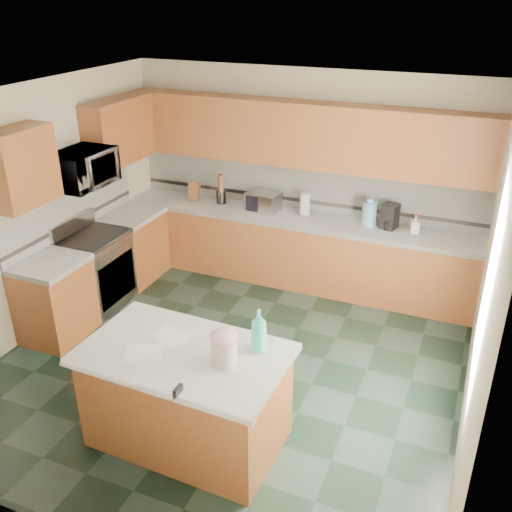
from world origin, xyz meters
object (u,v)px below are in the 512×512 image
at_px(island_base, 187,399).
at_px(island_top, 184,354).
at_px(knife_block, 194,191).
at_px(toaster_oven, 263,202).
at_px(coffee_maker, 390,216).
at_px(treat_jar, 224,352).
at_px(soap_bottle_island, 259,330).

distance_m(island_base, island_top, 0.46).
bearing_deg(knife_block, island_base, -71.84).
height_order(knife_block, toaster_oven, knife_block).
xyz_separation_m(island_base, island_top, (0.00, 0.00, 0.46)).
xyz_separation_m(knife_block, coffee_maker, (2.64, 0.03, 0.02)).
distance_m(island_base, treat_jar, 0.70).
relative_size(island_base, island_top, 0.94).
bearing_deg(treat_jar, island_base, -166.53).
bearing_deg(island_base, treat_jar, -1.58).
bearing_deg(coffee_maker, island_base, -93.57).
bearing_deg(treat_jar, coffee_maker, 95.28).
bearing_deg(treat_jar, island_top, -166.53).
bearing_deg(treat_jar, toaster_oven, 123.66).
bearing_deg(coffee_maker, soap_bottle_island, -84.97).
height_order(island_base, soap_bottle_island, soap_bottle_island).
bearing_deg(knife_block, island_top, -71.84).
relative_size(island_top, toaster_oven, 4.04).
distance_m(treat_jar, toaster_oven, 3.34).
distance_m(island_top, knife_block, 3.55).
height_order(island_base, coffee_maker, coffee_maker).
height_order(soap_bottle_island, knife_block, soap_bottle_island).
distance_m(soap_bottle_island, coffee_maker, 2.99).
bearing_deg(toaster_oven, coffee_maker, 9.63).
xyz_separation_m(toaster_oven, coffee_maker, (1.62, 0.03, 0.03)).
distance_m(island_base, soap_bottle_island, 0.90).
relative_size(island_base, coffee_maker, 5.21).
distance_m(knife_block, coffee_maker, 2.64).
distance_m(soap_bottle_island, knife_block, 3.63).
relative_size(knife_block, coffee_maker, 0.84).
bearing_deg(treat_jar, soap_bottle_island, 74.40).
height_order(soap_bottle_island, toaster_oven, soap_bottle_island).
relative_size(island_base, knife_block, 6.24).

